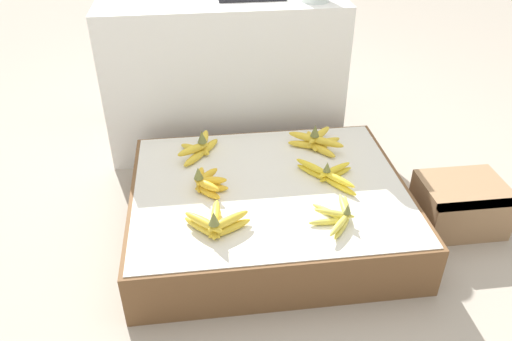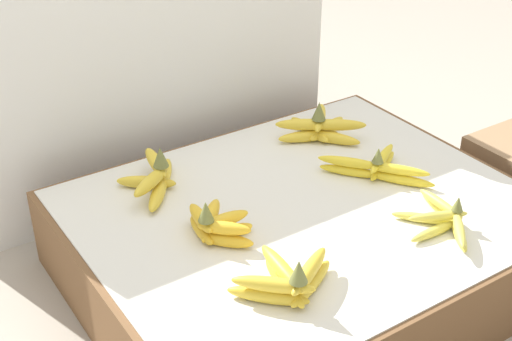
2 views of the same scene
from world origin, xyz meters
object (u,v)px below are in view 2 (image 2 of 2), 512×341
(banana_bunch_back_midleft, at_px, (319,127))
(banana_bunch_front_midleft, at_px, (442,219))
(banana_bunch_front_left, at_px, (289,280))
(banana_bunch_middle_midleft, at_px, (377,167))
(banana_bunch_back_left, at_px, (156,177))
(banana_bunch_middle_left, at_px, (215,225))

(banana_bunch_back_midleft, bearing_deg, banana_bunch_front_midleft, -94.22)
(banana_bunch_front_left, height_order, banana_bunch_middle_midleft, banana_bunch_front_left)
(banana_bunch_middle_midleft, relative_size, banana_bunch_back_left, 1.06)
(banana_bunch_front_midleft, relative_size, banana_bunch_middle_left, 1.32)
(banana_bunch_front_midleft, height_order, banana_bunch_middle_left, banana_bunch_middle_left)
(banana_bunch_front_left, relative_size, banana_bunch_middle_left, 1.31)
(banana_bunch_front_midleft, distance_m, banana_bunch_middle_midleft, 0.25)
(banana_bunch_front_midleft, height_order, banana_bunch_back_left, banana_bunch_back_left)
(banana_bunch_front_left, relative_size, banana_bunch_back_midleft, 0.99)
(banana_bunch_middle_left, xyz_separation_m, banana_bunch_back_midleft, (0.48, 0.25, 0.00))
(banana_bunch_back_left, height_order, banana_bunch_back_midleft, same)
(banana_bunch_middle_midleft, xyz_separation_m, banana_bunch_back_midleft, (0.01, 0.24, 0.01))
(banana_bunch_front_midleft, xyz_separation_m, banana_bunch_middle_midleft, (0.03, 0.25, 0.00))
(banana_bunch_back_midleft, bearing_deg, banana_bunch_middle_left, -152.64)
(banana_bunch_middle_left, distance_m, banana_bunch_back_left, 0.25)
(banana_bunch_middle_midleft, distance_m, banana_bunch_back_left, 0.55)
(banana_bunch_back_left, bearing_deg, banana_bunch_middle_midleft, -27.32)
(banana_bunch_front_left, distance_m, banana_bunch_back_left, 0.50)
(banana_bunch_middle_left, bearing_deg, banana_bunch_middle_midleft, 0.31)
(banana_bunch_front_left, bearing_deg, banana_bunch_back_left, 94.42)
(banana_bunch_back_left, bearing_deg, banana_bunch_back_midleft, -0.80)
(banana_bunch_front_left, xyz_separation_m, banana_bunch_back_midleft, (0.46, 0.49, -0.00))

